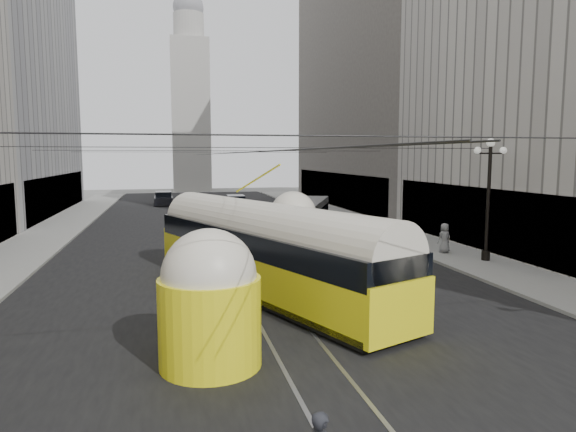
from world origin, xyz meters
TOP-DOWN VIEW (x-y plane):
  - road at (0.00, 32.50)m, footprint 20.00×85.00m
  - sidewalk_left at (-12.00, 36.00)m, footprint 4.00×72.00m
  - sidewalk_right at (12.00, 36.00)m, footprint 4.00×72.00m
  - rail_left at (-0.75, 32.50)m, footprint 0.12×85.00m
  - rail_right at (0.75, 32.50)m, footprint 0.12×85.00m
  - building_right_far at (20.00, 48.00)m, footprint 12.60×32.60m
  - distant_tower at (0.00, 80.00)m, footprint 6.00×6.00m
  - lamppost_right_mid at (12.60, 18.00)m, footprint 1.86×0.44m
  - catenary at (0.12, 31.49)m, footprint 25.00×72.00m
  - streetcar at (0.15, 14.49)m, footprint 8.24×16.15m
  - city_bus at (4.14, 24.35)m, footprint 6.44×11.44m
  - sedan_white_far at (3.12, 47.72)m, footprint 2.17×4.93m
  - sedan_dark_far at (-4.32, 55.19)m, footprint 2.09×4.93m
  - pedestrian_sidewalk_right at (11.56, 20.40)m, footprint 0.89×0.62m

SIDE VIEW (x-z plane):
  - road at x=0.00m, z-range -0.01..0.01m
  - rail_left at x=-0.75m, z-range -0.02..0.02m
  - rail_right at x=0.75m, z-range -0.02..0.02m
  - sidewalk_left at x=-12.00m, z-range 0.00..0.15m
  - sidewalk_right at x=12.00m, z-range 0.00..0.15m
  - sedan_white_far at x=3.12m, z-range -0.07..1.46m
  - sedan_dark_far at x=-4.32m, z-range -0.07..1.48m
  - pedestrian_sidewalk_right at x=11.56m, z-range 0.15..1.83m
  - city_bus at x=4.14m, z-range 0.13..2.93m
  - streetcar at x=0.15m, z-range -0.04..3.74m
  - lamppost_right_mid at x=12.60m, z-range 0.56..6.93m
  - catenary at x=0.12m, z-range 5.77..6.00m
  - distant_tower at x=0.00m, z-range -0.71..30.65m
  - building_right_far at x=20.00m, z-range 0.01..32.61m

